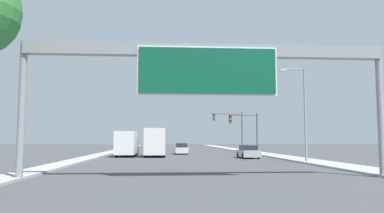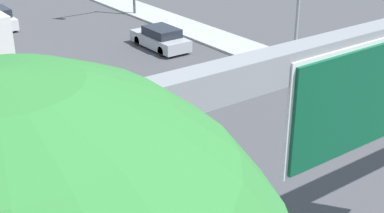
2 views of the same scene
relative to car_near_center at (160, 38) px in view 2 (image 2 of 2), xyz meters
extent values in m
cube|color=#A5A8AD|center=(0.00, 0.06, -0.15)|extent=(1.87, 4.62, 0.73)
cube|color=#1E232D|center=(0.00, -0.17, 0.49)|extent=(1.64, 2.40, 0.55)
cylinder|color=black|center=(-0.82, 1.49, -0.37)|extent=(0.22, 0.64, 0.64)
cylinder|color=black|center=(0.82, 1.49, -0.37)|extent=(0.22, 0.64, 0.64)
cylinder|color=black|center=(-0.82, -1.38, -0.37)|extent=(0.22, 0.64, 0.64)
cylinder|color=black|center=(0.82, -1.38, -0.37)|extent=(0.22, 0.64, 0.64)
cylinder|color=black|center=(-6.23, 12.68, -0.37)|extent=(0.22, 0.64, 0.64)
cylinder|color=black|center=(-6.23, 10.05, -0.37)|extent=(0.22, 0.64, 0.64)
cylinder|color=black|center=(-9.42, 2.06, -0.19)|extent=(0.28, 1.00, 1.00)
cylinder|color=gray|center=(3.35, -8.68, 3.64)|extent=(0.18, 0.18, 8.65)
camera|label=1|loc=(-9.33, -41.66, 1.49)|focal=35.00mm
camera|label=2|loc=(-18.37, -28.40, 10.03)|focal=50.00mm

